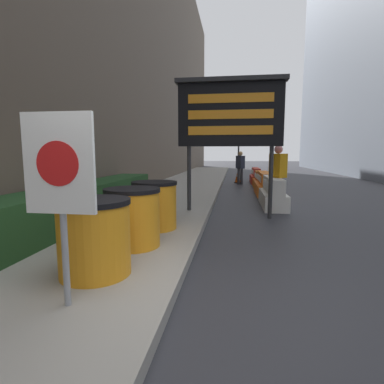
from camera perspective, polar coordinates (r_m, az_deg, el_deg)
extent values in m
plane|color=#2D2D33|center=(3.25, -3.83, -21.60)|extent=(120.00, 120.00, 0.00)
cube|color=gray|center=(3.86, -29.28, -16.42)|extent=(3.25, 56.00, 0.15)
cube|color=#1E421E|center=(6.89, -20.15, -1.79)|extent=(0.90, 6.98, 0.75)
cylinder|color=orange|center=(3.72, -18.06, -8.62)|extent=(0.82, 0.82, 0.84)
cylinder|color=black|center=(3.62, -18.34, -1.78)|extent=(0.85, 0.85, 0.06)
cylinder|color=orange|center=(4.68, -11.22, -5.11)|extent=(0.82, 0.82, 0.84)
cylinder|color=black|center=(4.61, -11.36, 0.34)|extent=(0.85, 0.85, 0.06)
cylinder|color=orange|center=(5.71, -7.12, -2.78)|extent=(0.82, 0.82, 0.84)
cylinder|color=black|center=(5.65, -7.20, 1.70)|extent=(0.85, 0.85, 0.06)
cylinder|color=gray|center=(3.00, -23.15, -7.78)|extent=(0.06, 0.06, 1.33)
cube|color=white|center=(2.89, -24.02, 4.96)|extent=(0.66, 0.04, 0.89)
cylinder|color=red|center=(2.87, -24.27, 4.93)|extent=(0.40, 0.01, 0.40)
cylinder|color=#28282B|center=(7.46, -0.56, 1.98)|extent=(0.10, 0.10, 1.74)
cylinder|color=#28282B|center=(7.43, 14.75, 1.71)|extent=(0.10, 0.10, 1.74)
cube|color=black|center=(7.40, 7.28, 14.35)|extent=(2.48, 0.24, 1.48)
cube|color=#28282B|center=(7.47, 7.38, 20.42)|extent=(2.60, 0.34, 0.10)
cube|color=orange|center=(7.33, 7.32, 17.34)|extent=(1.98, 0.02, 0.21)
cube|color=orange|center=(7.28, 7.27, 14.48)|extent=(1.98, 0.02, 0.21)
cube|color=orange|center=(7.24, 7.22, 11.58)|extent=(1.98, 0.02, 0.21)
cube|color=silver|center=(9.20, 15.11, -1.35)|extent=(0.65, 2.16, 0.44)
cube|color=silver|center=(9.15, 15.20, 1.35)|extent=(0.39, 2.16, 0.44)
cube|color=white|center=(9.13, 13.90, 1.38)|extent=(0.02, 1.73, 0.22)
cube|color=orange|center=(11.80, 13.56, 0.56)|extent=(0.63, 2.18, 0.43)
cube|color=orange|center=(11.76, 13.63, 2.64)|extent=(0.38, 2.18, 0.43)
cube|color=white|center=(11.74, 12.64, 2.66)|extent=(0.02, 1.74, 0.22)
cube|color=orange|center=(14.07, 12.68, 1.55)|extent=(0.53, 1.69, 0.38)
cube|color=orange|center=(14.03, 12.73, 3.09)|extent=(0.32, 1.69, 0.38)
cube|color=white|center=(14.02, 12.04, 3.10)|extent=(0.02, 1.35, 0.19)
cube|color=red|center=(16.39, 12.04, 2.40)|extent=(0.56, 2.01, 0.40)
cube|color=red|center=(16.36, 12.08, 3.79)|extent=(0.34, 2.01, 0.40)
cube|color=white|center=(16.35, 11.44, 3.81)|extent=(0.02, 1.60, 0.20)
cube|color=black|center=(16.25, 8.68, 1.80)|extent=(0.38, 0.38, 0.04)
cone|color=#EA560F|center=(16.22, 8.71, 2.98)|extent=(0.30, 0.30, 0.63)
cylinder|color=white|center=(16.22, 8.71, 3.09)|extent=(0.17, 0.17, 0.09)
cylinder|color=#2D2D30|center=(22.24, 8.85, 7.76)|extent=(0.12, 0.12, 3.51)
cube|color=black|center=(22.13, 8.93, 11.22)|extent=(0.28, 0.28, 0.84)
sphere|color=#360605|center=(22.00, 8.95, 11.98)|extent=(0.15, 0.15, 0.15)
sphere|color=gold|center=(21.98, 8.93, 11.25)|extent=(0.15, 0.15, 0.15)
sphere|color=black|center=(21.96, 8.92, 10.52)|extent=(0.15, 0.15, 0.15)
cylinder|color=#333338|center=(9.14, 15.37, -0.03)|extent=(0.14, 0.14, 0.87)
cylinder|color=#333338|center=(9.16, 16.39, -0.05)|extent=(0.14, 0.14, 0.87)
cube|color=orange|center=(9.09, 16.06, 4.86)|extent=(0.50, 0.55, 0.69)
sphere|color=#CB7676|center=(9.08, 16.16, 7.79)|extent=(0.24, 0.24, 0.24)
cylinder|color=#333338|center=(15.47, 8.85, 2.96)|extent=(0.13, 0.13, 0.81)
cylinder|color=#333338|center=(15.47, 9.41, 2.94)|extent=(0.13, 0.13, 0.81)
cube|color=#232838|center=(15.43, 9.19, 5.64)|extent=(0.46, 0.51, 0.64)
sphere|color=tan|center=(15.43, 9.22, 7.24)|extent=(0.22, 0.22, 0.22)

